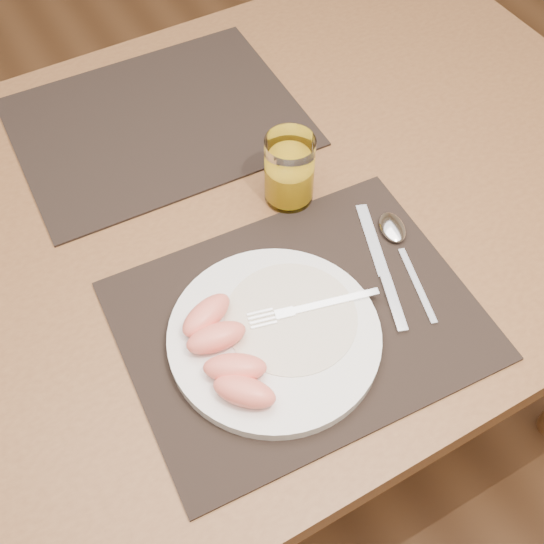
{
  "coord_description": "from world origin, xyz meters",
  "views": [
    {
      "loc": [
        -0.27,
        -0.61,
        1.51
      ],
      "look_at": [
        -0.0,
        -0.15,
        0.77
      ],
      "focal_mm": 45.0,
      "sensor_mm": 36.0,
      "label": 1
    }
  ],
  "objects": [
    {
      "name": "grapefruit_wedges",
      "position": [
        -0.12,
        -0.23,
        0.79
      ],
      "size": [
        0.09,
        0.19,
        0.03
      ],
      "color": "#FF8068",
      "rests_on": "plate"
    },
    {
      "name": "spoon",
      "position": [
        0.18,
        -0.17,
        0.76
      ],
      "size": [
        0.07,
        0.19,
        0.01
      ],
      "color": "silver",
      "rests_on": "placemat_near"
    },
    {
      "name": "plate_dressing",
      "position": [
        -0.02,
        -0.22,
        0.77
      ],
      "size": [
        0.17,
        0.17,
        0.0
      ],
      "color": "white",
      "rests_on": "plate"
    },
    {
      "name": "placemat_near",
      "position": [
        -0.0,
        -0.22,
        0.75
      ],
      "size": [
        0.47,
        0.38,
        0.0
      ],
      "primitive_type": "cube",
      "rotation": [
        0.0,
        0.0,
        -0.06
      ],
      "color": "black",
      "rests_on": "table"
    },
    {
      "name": "ground",
      "position": [
        0.0,
        0.0,
        0.0
      ],
      "size": [
        5.0,
        5.0,
        0.0
      ],
      "primitive_type": "plane",
      "color": "brown",
      "rests_on": "ground"
    },
    {
      "name": "plate",
      "position": [
        -0.05,
        -0.23,
        0.76
      ],
      "size": [
        0.27,
        0.27,
        0.02
      ],
      "primitive_type": "cylinder",
      "color": "white",
      "rests_on": "placemat_near"
    },
    {
      "name": "placemat_far",
      "position": [
        -0.01,
        0.22,
        0.75
      ],
      "size": [
        0.46,
        0.37,
        0.0
      ],
      "primitive_type": "cube",
      "rotation": [
        0.0,
        0.0,
        -0.04
      ],
      "color": "black",
      "rests_on": "table"
    },
    {
      "name": "fork",
      "position": [
        0.0,
        -0.22,
        0.77
      ],
      "size": [
        0.17,
        0.06,
        0.0
      ],
      "color": "silver",
      "rests_on": "plate"
    },
    {
      "name": "juice_glass",
      "position": [
        0.09,
        -0.03,
        0.8
      ],
      "size": [
        0.07,
        0.07,
        0.11
      ],
      "color": "white",
      "rests_on": "placemat_near"
    },
    {
      "name": "knife",
      "position": [
        0.13,
        -0.22,
        0.76
      ],
      "size": [
        0.09,
        0.21,
        0.01
      ],
      "color": "silver",
      "rests_on": "placemat_near"
    },
    {
      "name": "table",
      "position": [
        0.0,
        0.0,
        0.67
      ],
      "size": [
        1.4,
        0.9,
        0.75
      ],
      "color": "brown",
      "rests_on": "ground"
    }
  ]
}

